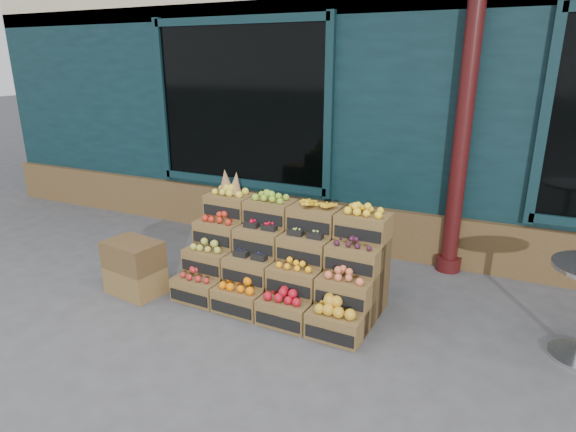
% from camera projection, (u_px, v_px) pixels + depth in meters
% --- Properties ---
extents(ground, '(60.00, 60.00, 0.00)m').
position_uv_depth(ground, '(274.00, 331.00, 4.29)').
color(ground, '#454548').
rests_on(ground, ground).
extents(shop_facade, '(12.00, 6.24, 4.80)m').
position_uv_depth(shop_facade, '(414.00, 54.00, 7.94)').
color(shop_facade, black).
rests_on(shop_facade, ground).
extents(crate_display, '(1.99, 1.02, 1.23)m').
position_uv_depth(crate_display, '(282.00, 264.00, 4.77)').
color(crate_display, brown).
rests_on(crate_display, ground).
extents(spare_crates, '(0.61, 0.46, 0.56)m').
position_uv_depth(spare_crates, '(135.00, 267.00, 4.93)').
color(spare_crates, brown).
rests_on(spare_crates, ground).
extents(shopkeeper, '(0.75, 0.50, 2.03)m').
position_uv_depth(shopkeeper, '(290.00, 155.00, 6.87)').
color(shopkeeper, '#1E6B2A').
rests_on(shopkeeper, ground).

